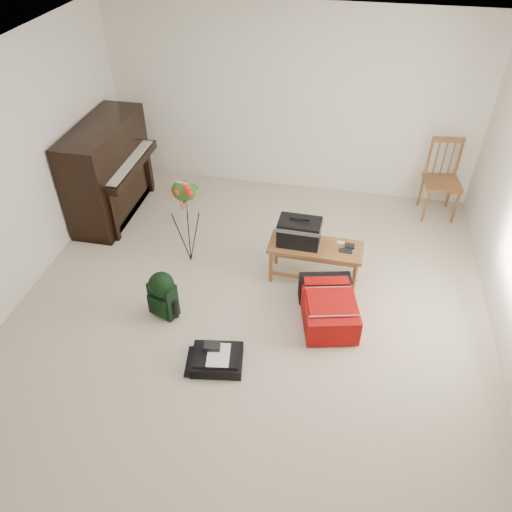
% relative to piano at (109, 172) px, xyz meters
% --- Properties ---
extents(floor, '(5.00, 5.50, 0.01)m').
position_rel_piano_xyz_m(floor, '(2.19, -1.60, -0.60)').
color(floor, beige).
rests_on(floor, ground).
extents(ceiling, '(5.00, 5.50, 0.01)m').
position_rel_piano_xyz_m(ceiling, '(2.19, -1.60, 1.90)').
color(ceiling, white).
rests_on(ceiling, wall_back).
extents(wall_back, '(5.00, 0.04, 2.50)m').
position_rel_piano_xyz_m(wall_back, '(2.19, 1.15, 0.65)').
color(wall_back, white).
rests_on(wall_back, floor).
extents(piano, '(0.71, 1.50, 1.25)m').
position_rel_piano_xyz_m(piano, '(0.00, 0.00, 0.00)').
color(piano, black).
rests_on(piano, floor).
extents(bench, '(1.04, 0.44, 0.80)m').
position_rel_piano_xyz_m(bench, '(2.65, -0.83, -0.04)').
color(bench, brown).
rests_on(bench, floor).
extents(dining_chair, '(0.49, 0.49, 1.03)m').
position_rel_piano_xyz_m(dining_chair, '(4.26, 0.84, -0.10)').
color(dining_chair, brown).
rests_on(dining_chair, floor).
extents(red_suitcase, '(0.69, 0.89, 0.34)m').
position_rel_piano_xyz_m(red_suitcase, '(3.01, -1.42, -0.42)').
color(red_suitcase, red).
rests_on(red_suitcase, floor).
extents(black_duffel, '(0.54, 0.46, 0.20)m').
position_rel_piano_xyz_m(black_duffel, '(2.03, -2.27, -0.53)').
color(black_duffel, black).
rests_on(black_duffel, floor).
extents(green_backpack, '(0.32, 0.30, 0.55)m').
position_rel_piano_xyz_m(green_backpack, '(1.31, -1.73, -0.30)').
color(green_backpack, black).
rests_on(green_backpack, floor).
extents(flower_stand, '(0.43, 0.43, 1.12)m').
position_rel_piano_xyz_m(flower_stand, '(1.30, -0.80, -0.05)').
color(flower_stand, black).
rests_on(flower_stand, floor).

